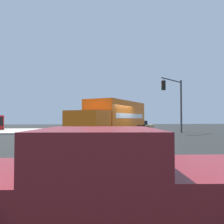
# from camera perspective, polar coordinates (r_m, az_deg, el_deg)

# --- Properties ---
(ground_plane) EXTENTS (100.00, 100.00, 0.00)m
(ground_plane) POSITION_cam_1_polar(r_m,az_deg,el_deg) (16.15, 3.73, -7.20)
(ground_plane) COLOR black
(sidewalk_corner_far) EXTENTS (11.02, 11.02, 0.14)m
(sidewalk_corner_far) POSITION_cam_1_polar(r_m,az_deg,el_deg) (30.06, -25.48, -4.39)
(sidewalk_corner_far) COLOR #9E998E
(sidewalk_corner_far) RESTS_ON ground
(delivery_truck) EXTENTS (8.27, 6.73, 2.91)m
(delivery_truck) POSITION_cam_1_polar(r_m,az_deg,el_deg) (17.12, 0.24, -1.82)
(delivery_truck) COLOR orange
(delivery_truck) RESTS_ON ground
(traffic_light_primary) EXTENTS (2.70, 3.25, 5.86)m
(traffic_light_primary) POSITION_cam_1_polar(r_m,az_deg,el_deg) (24.91, 15.85, 3.63)
(traffic_light_primary) COLOR #38383D
(traffic_light_primary) RESTS_ON ground
(pickup_maroon) EXTENTS (2.63, 5.36, 1.38)m
(pickup_maroon) POSITION_cam_1_polar(r_m,az_deg,el_deg) (3.45, -0.08, -15.13)
(pickup_maroon) COLOR maroon
(pickup_maroon) RESTS_ON ground
(sedan_tan) EXTENTS (2.30, 4.43, 1.31)m
(sedan_tan) POSITION_cam_1_polar(r_m,az_deg,el_deg) (28.08, 6.10, -3.61)
(sedan_tan) COLOR tan
(sedan_tan) RESTS_ON ground
(vending_machine_red) EXTENTS (1.09, 1.15, 1.85)m
(vending_machine_red) POSITION_cam_1_polar(r_m,az_deg,el_deg) (32.51, -26.75, -2.41)
(vending_machine_red) COLOR red
(vending_machine_red) RESTS_ON sidewalk_corner_far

